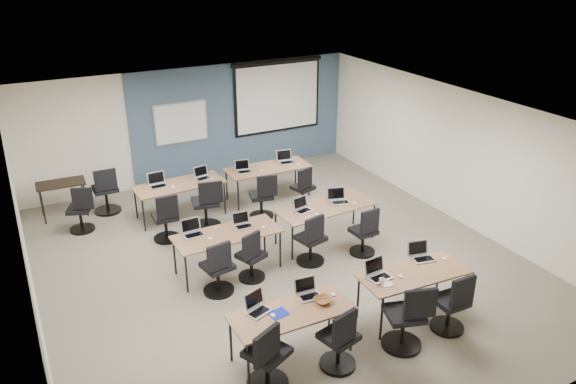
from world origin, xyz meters
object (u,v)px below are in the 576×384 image
task_chair_9 (207,208)px  spare_chair_b (81,213)px  laptop_9 (202,175)px  utility_table (61,187)px  laptop_7 (338,199)px  laptop_8 (158,183)px  laptop_10 (244,169)px  task_chair_6 (311,243)px  task_chair_1 (340,344)px  laptop_3 (421,254)px  spare_chair_a (106,194)px  task_chair_5 (251,260)px  training_table_mid_right (325,208)px  laptop_11 (286,159)px  task_chair_4 (218,272)px  laptop_6 (302,207)px  training_table_back_left (179,186)px  laptop_0 (257,306)px  task_chair_7 (365,235)px  laptop_1 (308,292)px  laptop_5 (242,223)px  laptop_2 (378,273)px  task_chair_10 (263,200)px  task_chair_3 (452,307)px  task_chair_11 (303,191)px  task_chair_8 (166,221)px  training_table_front_left (292,315)px  laptop_4 (193,231)px  training_table_front_right (414,275)px  training_table_back_right (268,169)px  training_table_mid_left (227,236)px  task_chair_2 (407,322)px

task_chair_9 → spare_chair_b: size_ratio=1.08×
laptop_9 → utility_table: size_ratio=0.33×
task_chair_9 → laptop_7: bearing=-24.1°
laptop_8 → laptop_10: 1.86m
task_chair_6 → laptop_10: task_chair_6 is taller
task_chair_1 → laptop_8: bearing=84.4°
laptop_3 → spare_chair_a: 6.70m
task_chair_5 → task_chair_6: size_ratio=0.96×
training_table_mid_right → laptop_11: bearing=76.7°
task_chair_4 → laptop_6: task_chair_4 is taller
training_table_back_left → laptop_3: laptop_3 is taller
laptop_0 → task_chair_1: size_ratio=0.34×
task_chair_7 → spare_chair_a: (-3.79, 3.99, 0.04)m
task_chair_9 → laptop_6: bearing=-37.5°
laptop_1 → spare_chair_b: laptop_1 is taller
laptop_5 → laptop_11: bearing=52.5°
laptop_2 → task_chair_5: size_ratio=0.37×
spare_chair_b → laptop_5: bearing=-26.3°
training_table_mid_right → task_chair_10: (-0.62, 1.45, -0.28)m
task_chair_3 → task_chair_11: (0.16, 4.71, -0.01)m
laptop_9 → task_chair_3: bearing=-83.7°
laptop_1 → task_chair_8: 3.94m
training_table_back_left → laptop_2: laptop_2 is taller
training_table_mid_right → laptop_1: (-1.74, -2.39, 0.10)m
training_table_front_left → laptop_5: 2.64m
task_chair_7 → task_chair_9: task_chair_9 is taller
task_chair_1 → laptop_7: laptop_7 is taller
task_chair_3 → spare_chair_a: (-3.63, 6.42, 0.02)m
training_table_back_left → task_chair_7: size_ratio=1.91×
laptop_0 → spare_chair_b: size_ratio=0.34×
task_chair_5 → spare_chair_a: spare_chair_a is taller
task_chair_3 → utility_table: (-4.46, 6.68, 0.26)m
training_table_mid_right → laptop_9: 2.87m
laptop_4 → task_chair_10: 2.40m
laptop_0 → task_chair_11: (2.88, 3.88, -0.40)m
training_table_mid_right → laptop_0: bearing=-140.0°
laptop_3 → utility_table: (-4.58, 5.79, -0.13)m
training_table_front_right → spare_chair_b: size_ratio=1.75×
training_table_back_right → training_table_mid_left: bearing=-127.7°
training_table_back_left → laptop_5: laptop_5 is taller
laptop_0 → utility_table: bearing=86.9°
laptop_5 → training_table_back_right: bearing=58.7°
task_chair_2 → training_table_mid_left: bearing=131.8°
task_chair_9 → spare_chair_b: (-2.24, 1.01, -0.04)m
task_chair_3 → utility_table: size_ratio=1.03×
laptop_2 → spare_chair_b: 6.10m
task_chair_9 → spare_chair_b: bearing=167.1°
laptop_3 → task_chair_9: 4.44m
training_table_mid_right → task_chair_3: size_ratio=1.92×
laptop_7 → laptop_10: bearing=131.0°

